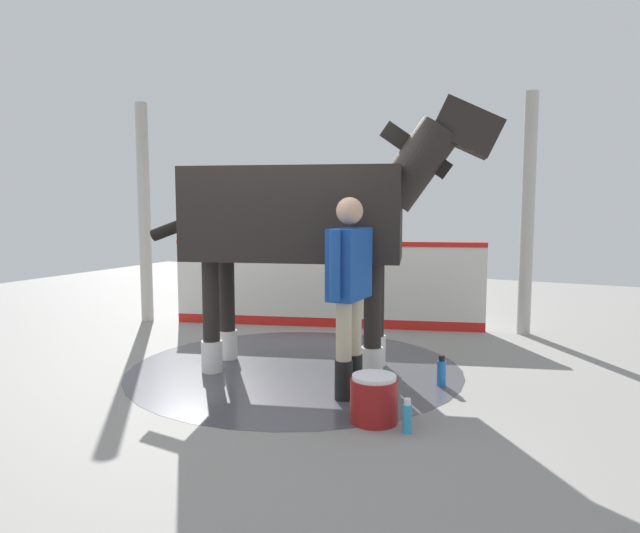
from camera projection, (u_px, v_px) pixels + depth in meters
ground_plane at (262, 371)px, 5.67m from camera, size 16.00×16.00×0.02m
wet_patch at (295, 368)px, 5.72m from camera, size 3.23×3.23×0.00m
barrier_wall at (326, 287)px, 7.60m from camera, size 1.25×3.90×1.13m
roof_post_near at (528, 215)px, 7.09m from camera, size 0.16×0.16×2.94m
roof_post_far at (144, 214)px, 7.89m from camera, size 0.16×0.16×2.94m
horse at (307, 218)px, 5.54m from camera, size 1.41×3.27×2.56m
handler at (349, 283)px, 4.81m from camera, size 0.67×0.22×1.66m
wash_bucket at (374, 399)px, 4.30m from camera, size 0.35×0.35×0.35m
bottle_shampoo at (407, 417)px, 4.10m from camera, size 0.07×0.07×0.25m
bottle_spray at (441, 372)px, 5.16m from camera, size 0.08×0.08×0.27m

